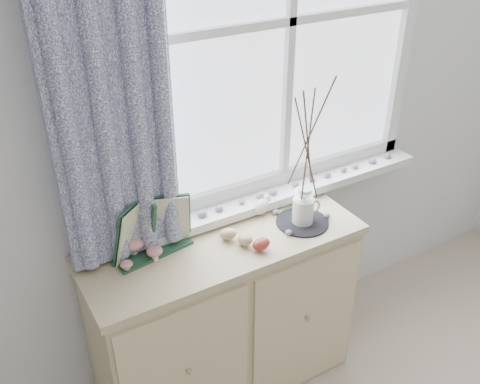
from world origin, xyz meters
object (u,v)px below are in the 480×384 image
Objects in this scene: twig_pitcher at (308,139)px; botanical_book at (154,230)px; toadstool_cluster at (137,248)px; sideboard at (226,317)px.

botanical_book is at bearing -170.56° from twig_pitcher.
toadstool_cluster is 0.25× the size of twig_pitcher.
sideboard is at bearing -169.80° from twig_pitcher.
toadstool_cluster is (-0.35, 0.08, 0.48)m from sideboard.
sideboard is 1.71× the size of twig_pitcher.
botanical_book is 0.53× the size of twig_pitcher.
botanical_book is 2.12× the size of toadstool_cluster.
sideboard is 3.20× the size of botanical_book.
twig_pitcher is (0.36, -0.05, 0.83)m from sideboard.
toadstool_cluster is 0.80m from twig_pitcher.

